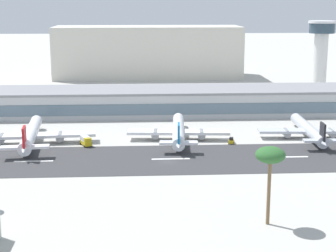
% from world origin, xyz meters
% --- Properties ---
extents(ground_plane, '(1400.00, 1400.00, 0.00)m').
position_xyz_m(ground_plane, '(0.00, 0.00, 0.00)').
color(ground_plane, '#B2AFA8').
extents(runway_strip, '(800.00, 33.05, 0.08)m').
position_xyz_m(runway_strip, '(0.00, 3.08, 0.04)').
color(runway_strip, '#38383A').
rests_on(runway_strip, ground_plane).
extents(runway_centreline_dash_3, '(12.00, 1.20, 0.01)m').
position_xyz_m(runway_centreline_dash_3, '(-41.13, 3.08, 0.09)').
color(runway_centreline_dash_3, white).
rests_on(runway_centreline_dash_3, runway_strip).
extents(runway_centreline_dash_4, '(12.00, 1.20, 0.01)m').
position_xyz_m(runway_centreline_dash_4, '(1.32, 3.08, 0.09)').
color(runway_centreline_dash_4, white).
rests_on(runway_centreline_dash_4, runway_strip).
extents(runway_centreline_dash_5, '(12.00, 1.20, 0.01)m').
position_xyz_m(runway_centreline_dash_5, '(39.02, 3.08, 0.09)').
color(runway_centreline_dash_5, white).
rests_on(runway_centreline_dash_5, runway_strip).
extents(terminal_building, '(181.47, 28.59, 11.08)m').
position_xyz_m(terminal_building, '(4.85, 75.04, 5.55)').
color(terminal_building, '#B7BABC').
rests_on(terminal_building, ground_plane).
extents(control_tower, '(14.07, 14.07, 38.64)m').
position_xyz_m(control_tower, '(85.93, 116.89, 23.99)').
color(control_tower, silver).
rests_on(control_tower, ground_plane).
extents(distant_hotel_block, '(119.35, 37.33, 32.74)m').
position_xyz_m(distant_hotel_block, '(-1.43, 195.45, 16.37)').
color(distant_hotel_block, beige).
rests_on(distant_hotel_block, ground_plane).
extents(airliner_red_tail_gate_0, '(44.76, 48.88, 10.21)m').
position_xyz_m(airliner_red_tail_gate_0, '(-45.75, 24.02, 3.25)').
color(airliner_red_tail_gate_0, white).
rests_on(airliner_red_tail_gate_0, ground_plane).
extents(airliner_blue_tail_gate_1, '(36.71, 47.62, 9.94)m').
position_xyz_m(airliner_blue_tail_gate_1, '(5.55, 26.60, 3.17)').
color(airliner_blue_tail_gate_1, silver).
rests_on(airliner_blue_tail_gate_1, ground_plane).
extents(airliner_black_tail_gate_2, '(36.46, 45.06, 9.40)m').
position_xyz_m(airliner_black_tail_gate_2, '(52.61, 26.31, 3.00)').
color(airliner_black_tail_gate_2, silver).
rests_on(airliner_black_tail_gate_2, ground_plane).
extents(service_box_truck_0, '(4.55, 6.46, 3.25)m').
position_xyz_m(service_box_truck_0, '(-26.65, 21.07, 1.79)').
color(service_box_truck_0, gold).
rests_on(service_box_truck_0, ground_plane).
extents(service_baggage_tug_1, '(2.47, 3.48, 2.20)m').
position_xyz_m(service_baggage_tug_1, '(23.51, 20.99, 1.05)').
color(service_baggage_tug_1, gold).
rests_on(service_baggage_tug_1, ground_plane).
extents(palm_tree_0, '(6.53, 6.53, 17.71)m').
position_xyz_m(palm_tree_0, '(19.49, -49.40, 15.42)').
color(palm_tree_0, brown).
rests_on(palm_tree_0, ground_plane).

